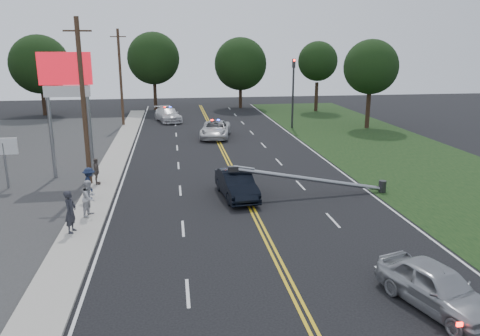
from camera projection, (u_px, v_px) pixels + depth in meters
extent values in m
plane|color=black|center=(278.00, 261.00, 18.84)|extent=(120.00, 120.00, 0.00)
cube|color=#ABA69B|center=(99.00, 193.00, 27.22)|extent=(1.80, 70.00, 0.12)
cube|color=black|center=(447.00, 179.00, 30.28)|extent=(12.00, 80.00, 0.01)
cube|color=gold|center=(241.00, 188.00, 28.40)|extent=(0.36, 80.00, 0.00)
cylinder|color=gray|center=(50.00, 125.00, 29.70)|extent=(0.24, 0.24, 7.00)
cylinder|color=gray|center=(89.00, 124.00, 30.03)|extent=(0.24, 0.24, 7.00)
cube|color=red|center=(65.00, 68.00, 28.97)|extent=(3.20, 0.35, 2.00)
cube|color=white|center=(67.00, 91.00, 29.33)|extent=(2.80, 0.30, 0.70)
cylinder|color=gray|center=(6.00, 166.00, 28.00)|extent=(0.14, 0.14, 2.80)
cube|color=white|center=(3.00, 146.00, 27.70)|extent=(1.60, 0.12, 1.00)
cylinder|color=#2D2D30|center=(293.00, 94.00, 47.79)|extent=(0.20, 0.20, 7.00)
cube|color=#2D2D30|center=(294.00, 63.00, 46.99)|extent=(0.28, 0.28, 0.90)
sphere|color=#FF0C07|center=(294.00, 60.00, 46.76)|extent=(0.22, 0.22, 0.22)
cylinder|color=#2D2D30|center=(382.00, 186.00, 27.53)|extent=(0.44, 0.44, 0.70)
cylinder|color=gray|center=(310.00, 179.00, 26.75)|extent=(8.90, 0.24, 1.80)
cube|color=#2D2D30|center=(233.00, 169.00, 25.93)|extent=(0.55, 0.32, 0.30)
cylinder|color=#382619|center=(84.00, 104.00, 27.75)|extent=(0.28, 0.28, 10.00)
cube|color=#382619|center=(77.00, 31.00, 26.67)|extent=(1.60, 0.10, 0.10)
cylinder|color=#382619|center=(121.00, 78.00, 48.79)|extent=(0.28, 0.28, 10.00)
cube|color=#382619|center=(118.00, 37.00, 47.71)|extent=(1.60, 0.10, 0.10)
cylinder|color=black|center=(44.00, 101.00, 57.02)|extent=(0.44, 0.44, 3.55)
sphere|color=black|center=(40.00, 64.00, 55.91)|extent=(6.98, 6.98, 6.98)
cylinder|color=black|center=(155.00, 95.00, 61.67)|extent=(0.44, 0.44, 3.88)
sphere|color=black|center=(153.00, 58.00, 60.45)|extent=(6.70, 6.70, 6.70)
cylinder|color=black|center=(240.00, 95.00, 63.65)|extent=(0.44, 0.44, 3.42)
sphere|color=black|center=(240.00, 64.00, 62.58)|extent=(6.99, 6.99, 6.99)
cylinder|color=black|center=(316.00, 97.00, 60.59)|extent=(0.44, 0.44, 3.69)
sphere|color=black|center=(318.00, 61.00, 59.44)|extent=(5.01, 5.01, 5.01)
cylinder|color=black|center=(368.00, 111.00, 48.36)|extent=(0.44, 0.44, 3.62)
sphere|color=black|center=(371.00, 67.00, 47.22)|extent=(5.49, 5.49, 5.49)
imported|color=black|center=(237.00, 184.00, 26.51)|extent=(2.11, 4.81, 1.54)
imported|color=#999BA0|center=(437.00, 287.00, 15.33)|extent=(2.98, 4.72, 1.50)
imported|color=silver|center=(215.00, 129.00, 43.62)|extent=(3.51, 5.91, 1.54)
imported|color=silver|center=(168.00, 115.00, 52.61)|extent=(3.46, 5.74, 1.56)
imported|color=#282830|center=(70.00, 211.00, 21.21)|extent=(0.61, 0.80, 1.98)
imported|color=#B6B5BA|center=(89.00, 198.00, 23.32)|extent=(0.97, 1.08, 1.84)
imported|color=#192440|center=(90.00, 184.00, 25.75)|extent=(0.96, 1.30, 1.81)
imported|color=#5E524B|center=(96.00, 171.00, 28.55)|extent=(0.55, 1.01, 1.63)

